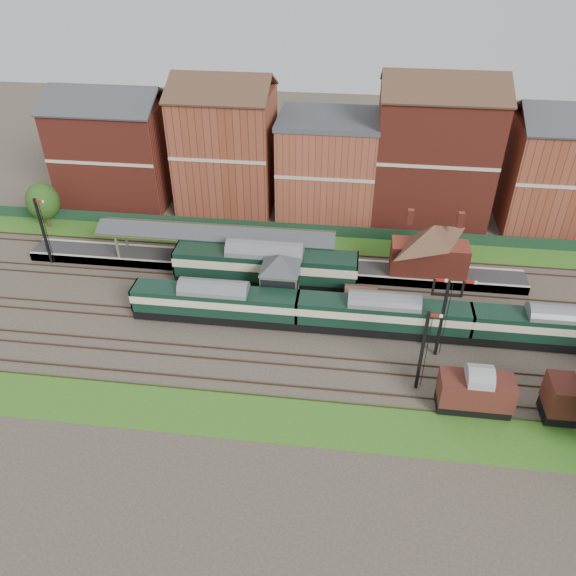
# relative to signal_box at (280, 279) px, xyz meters

# --- Properties ---
(ground) EXTENTS (160.00, 160.00, 0.00)m
(ground) POSITION_rel_signal_box_xyz_m (3.00, -3.25, -3.19)
(ground) COLOR #473D33
(ground) RESTS_ON ground
(grass_back) EXTENTS (90.00, 4.50, 0.06)m
(grass_back) POSITION_rel_signal_box_xyz_m (3.00, 12.75, -3.16)
(grass_back) COLOR #2D6619
(grass_back) RESTS_ON ground
(grass_front) EXTENTS (90.00, 5.00, 0.06)m
(grass_front) POSITION_rel_signal_box_xyz_m (3.00, -15.25, -3.16)
(grass_front) COLOR #2D6619
(grass_front) RESTS_ON ground
(fence) EXTENTS (90.00, 0.12, 1.50)m
(fence) POSITION_rel_signal_box_xyz_m (3.00, 14.75, -2.44)
(fence) COLOR #193823
(fence) RESTS_ON ground
(platform) EXTENTS (55.00, 3.40, 1.00)m
(platform) POSITION_rel_signal_box_xyz_m (-2.00, 6.50, -2.69)
(platform) COLOR #2D2D2D
(platform) RESTS_ON ground
(signal_box) EXTENTS (5.40, 5.40, 6.00)m
(signal_box) POSITION_rel_signal_box_xyz_m (0.00, 0.00, 0.00)
(signal_box) COLOR #6B7F5B
(signal_box) RESTS_ON ground
(brick_hut) EXTENTS (3.20, 2.64, 2.94)m
(brick_hut) POSITION_rel_signal_box_xyz_m (8.00, 0.00, -2.00)
(brick_hut) COLOR brown
(brick_hut) RESTS_ON ground
(station_building) EXTENTS (8.10, 8.10, 5.90)m
(station_building) POSITION_rel_signal_box_xyz_m (15.00, 6.50, 0.76)
(station_building) COLOR maroon
(station_building) RESTS_ON platform
(canopy) EXTENTS (26.00, 3.89, 4.08)m
(canopy) POSITION_rel_signal_box_xyz_m (-8.00, 6.50, 1.39)
(canopy) COLOR brown
(canopy) RESTS_ON platform
(semaphore_bracket) EXTENTS (3.60, 0.25, 8.18)m
(semaphore_bracket) POSITION_rel_signal_box_xyz_m (15.04, -5.75, 1.44)
(semaphore_bracket) COLOR black
(semaphore_bracket) RESTS_ON ground
(semaphore_platform_end) EXTENTS (1.23, 0.25, 8.00)m
(semaphore_platform_end) POSITION_rel_signal_box_xyz_m (-26.98, 4.75, 0.96)
(semaphore_platform_end) COLOR black
(semaphore_platform_end) RESTS_ON ground
(semaphore_siding) EXTENTS (1.23, 0.25, 8.00)m
(semaphore_siding) POSITION_rel_signal_box_xyz_m (13.02, -10.25, 0.96)
(semaphore_siding) COLOR black
(semaphore_siding) RESTS_ON ground
(town_backdrop) EXTENTS (69.00, 10.00, 16.00)m
(town_backdrop) POSITION_rel_signal_box_xyz_m (2.82, 21.75, 3.81)
(town_backdrop) COLOR maroon
(town_backdrop) RESTS_ON ground
(dmu_train) EXTENTS (48.14, 2.54, 3.70)m
(dmu_train) POSITION_rel_signal_box_xyz_m (10.10, -3.25, -1.01)
(dmu_train) COLOR black
(dmu_train) RESTS_ON ground
(platform_railcar) EXTENTS (19.22, 3.03, 4.43)m
(platform_railcar) POSITION_rel_signal_box_xyz_m (-2.03, 3.25, -0.61)
(platform_railcar) COLOR black
(platform_railcar) RESTS_ON ground
(goods_van_a) EXTENTS (5.74, 2.49, 3.49)m
(goods_van_a) POSITION_rel_signal_box_xyz_m (17.30, -12.25, -1.20)
(goods_van_a) COLOR black
(goods_van_a) RESTS_ON ground
(tree_back) EXTENTS (3.99, 3.99, 5.83)m
(tree_back) POSITION_rel_signal_box_xyz_m (-31.30, 12.80, 0.33)
(tree_back) COLOR #382619
(tree_back) RESTS_ON ground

